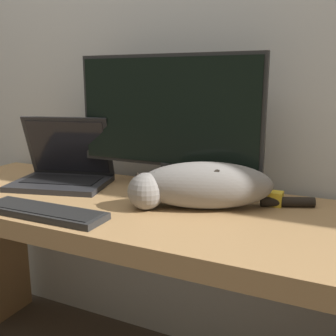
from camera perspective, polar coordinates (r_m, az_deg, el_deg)
name	(u,v)px	position (r m, az deg, el deg)	size (l,w,h in m)	color
wall_back	(174,32)	(1.59, 0.81, 19.17)	(6.40, 0.06, 2.60)	silver
desk	(128,241)	(1.37, -5.78, -10.49)	(1.63, 0.61, 0.73)	#A37A4C
monitor	(167,122)	(1.37, -0.22, 6.67)	(0.68, 0.23, 0.48)	#282828
laptop	(63,171)	(1.55, -14.97, -0.47)	(0.40, 0.33, 0.26)	#232326
external_keyboard	(43,212)	(1.23, -17.63, -6.07)	(0.40, 0.11, 0.02)	black
cat	(200,185)	(1.22, 4.60, -2.47)	(0.53, 0.32, 0.15)	gray
small_toy	(275,199)	(1.30, 15.31, -4.31)	(0.05, 0.05, 0.05)	gold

